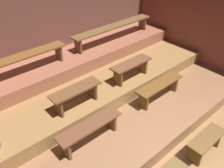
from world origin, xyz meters
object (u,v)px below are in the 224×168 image
object	(u,v)px
bench_lower_right	(159,87)
bench_upper_left	(8,63)
bench_floor_right	(206,142)
bench_middle_right	(131,67)
bench_middle_left	(76,93)
bench_upper_right	(113,28)
bench_lower_left	(90,129)

from	to	relation	value
bench_lower_right	bench_upper_left	distance (m)	3.18
bench_lower_right	bench_floor_right	bearing A→B (deg)	-103.83
bench_upper_left	bench_floor_right	bearing A→B (deg)	-59.39
bench_lower_right	bench_middle_right	world-z (taller)	bench_middle_right
bench_middle_left	bench_middle_right	size ratio (longest dim) A/B	1.00
bench_floor_right	bench_lower_right	world-z (taller)	bench_lower_right
bench_floor_right	bench_upper_right	size ratio (longest dim) A/B	0.34
bench_floor_right	bench_lower_left	world-z (taller)	bench_lower_left
bench_upper_left	bench_lower_left	bearing A→B (deg)	-76.89
bench_middle_left	bench_upper_left	world-z (taller)	bench_upper_left
bench_floor_right	bench_middle_right	size ratio (longest dim) A/B	0.83
bench_floor_right	bench_upper_right	world-z (taller)	bench_upper_right
bench_lower_right	bench_middle_right	bearing A→B (deg)	106.87
bench_floor_right	bench_middle_left	distance (m)	2.55
bench_lower_right	bench_upper_left	bearing A→B (deg)	139.51
bench_middle_left	bench_upper_left	distance (m)	1.54
bench_middle_right	bench_upper_left	distance (m)	2.57
bench_floor_right	bench_middle_right	world-z (taller)	bench_middle_right
bench_lower_right	bench_middle_right	distance (m)	0.77
bench_upper_right	bench_upper_left	bearing A→B (deg)	180.00
bench_middle_left	bench_floor_right	bearing A→B (deg)	-57.03
bench_floor_right	bench_middle_left	size ratio (longest dim) A/B	0.83
bench_lower_left	bench_middle_left	bearing A→B (deg)	73.13
bench_middle_right	bench_middle_left	bearing A→B (deg)	180.00
bench_lower_left	bench_upper_left	world-z (taller)	bench_upper_left
bench_middle_left	bench_upper_right	size ratio (longest dim) A/B	0.41
bench_middle_right	bench_floor_right	bearing A→B (deg)	-93.82
bench_upper_right	bench_lower_left	bearing A→B (deg)	-139.51
bench_middle_right	bench_upper_right	distance (m)	1.54
bench_lower_left	bench_upper_right	world-z (taller)	bench_upper_right
bench_middle_left	bench_middle_right	distance (m)	1.49
bench_upper_left	bench_middle_right	bearing A→B (deg)	-31.86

